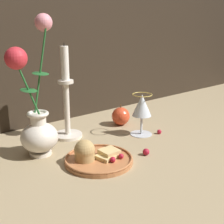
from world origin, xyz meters
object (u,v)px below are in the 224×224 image
at_px(vase, 37,117).
at_px(apple_beside_vase, 121,116).
at_px(plate_with_pastries, 95,157).
at_px(wine_glass, 142,107).
at_px(candlestick, 67,104).

height_order(vase, apple_beside_vase, vase).
bearing_deg(plate_with_pastries, wine_glass, 17.49).
bearing_deg(vase, candlestick, 27.41).
distance_m(wine_glass, candlestick, 0.25).
bearing_deg(wine_glass, candlestick, 146.47).
bearing_deg(candlestick, plate_with_pastries, -100.89).
height_order(plate_with_pastries, wine_glass, wine_glass).
bearing_deg(candlestick, vase, -152.59).
relative_size(vase, apple_beside_vase, 5.03).
relative_size(plate_with_pastries, apple_beside_vase, 2.42).
bearing_deg(wine_glass, plate_with_pastries, -162.51).
xyz_separation_m(wine_glass, candlestick, (-0.21, 0.14, 0.02)).
height_order(vase, wine_glass, vase).
distance_m(wine_glass, apple_beside_vase, 0.14).
relative_size(vase, wine_glass, 2.79).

